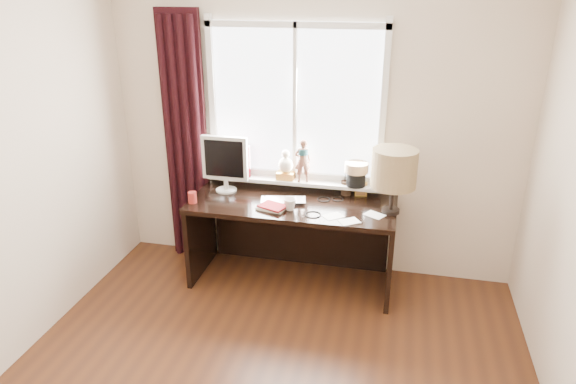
% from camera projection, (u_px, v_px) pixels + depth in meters
% --- Properties ---
extents(wall_back, '(3.50, 0.00, 2.60)m').
position_uv_depth(wall_back, '(313.00, 127.00, 4.34)').
color(wall_back, beige).
rests_on(wall_back, ground).
extents(laptop, '(0.41, 0.31, 0.03)m').
position_uv_depth(laptop, '(284.00, 201.00, 4.23)').
color(laptop, silver).
rests_on(laptop, desk).
extents(mug, '(0.14, 0.14, 0.10)m').
position_uv_depth(mug, '(290.00, 204.00, 4.08)').
color(mug, white).
rests_on(mug, desk).
extents(red_cup, '(0.07, 0.07, 0.09)m').
position_uv_depth(red_cup, '(192.00, 197.00, 4.21)').
color(red_cup, maroon).
rests_on(red_cup, desk).
extents(window, '(1.52, 0.23, 1.40)m').
position_uv_depth(window, '(295.00, 128.00, 4.32)').
color(window, white).
rests_on(window, ground).
extents(curtain, '(0.38, 0.09, 2.25)m').
position_uv_depth(curtain, '(185.00, 142.00, 4.55)').
color(curtain, black).
rests_on(curtain, floor).
extents(desk, '(1.70, 0.70, 0.75)m').
position_uv_depth(desk, '(294.00, 224.00, 4.41)').
color(desk, black).
rests_on(desk, floor).
extents(monitor, '(0.40, 0.18, 0.49)m').
position_uv_depth(monitor, '(225.00, 161.00, 4.36)').
color(monitor, beige).
rests_on(monitor, desk).
extents(notebook_stack, '(0.26, 0.22, 0.03)m').
position_uv_depth(notebook_stack, '(272.00, 207.00, 4.11)').
color(notebook_stack, beige).
rests_on(notebook_stack, desk).
extents(brush_holder, '(0.09, 0.09, 0.25)m').
position_uv_depth(brush_holder, '(346.00, 188.00, 4.37)').
color(brush_holder, black).
rests_on(brush_holder, desk).
extents(icon_frame, '(0.10, 0.04, 0.13)m').
position_uv_depth(icon_frame, '(361.00, 189.00, 4.33)').
color(icon_frame, gold).
rests_on(icon_frame, desk).
extents(table_lamp, '(0.35, 0.35, 0.52)m').
position_uv_depth(table_lamp, '(394.00, 169.00, 3.91)').
color(table_lamp, black).
rests_on(table_lamp, desk).
extents(loose_papers, '(0.50, 0.33, 0.00)m').
position_uv_depth(loose_papers, '(352.00, 217.00, 3.96)').
color(loose_papers, white).
rests_on(loose_papers, desk).
extents(desk_cables, '(0.30, 0.50, 0.01)m').
position_uv_depth(desk_cables, '(323.00, 206.00, 4.16)').
color(desk_cables, black).
rests_on(desk_cables, desk).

